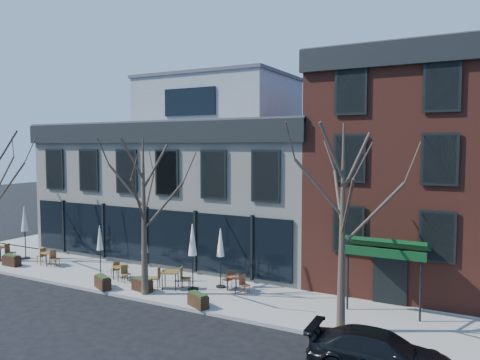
% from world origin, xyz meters
% --- Properties ---
extents(ground, '(120.00, 120.00, 0.00)m').
position_xyz_m(ground, '(0.00, 0.00, 0.00)').
color(ground, black).
rests_on(ground, ground).
extents(sidewalk_front, '(33.50, 4.70, 0.15)m').
position_xyz_m(sidewalk_front, '(3.25, -2.15, 0.07)').
color(sidewalk_front, gray).
rests_on(sidewalk_front, ground).
extents(sidewalk_side, '(4.50, 12.00, 0.15)m').
position_xyz_m(sidewalk_side, '(-11.25, 6.00, 0.07)').
color(sidewalk_side, gray).
rests_on(sidewalk_side, ground).
extents(corner_building, '(18.39, 10.39, 11.10)m').
position_xyz_m(corner_building, '(0.07, 5.07, 4.72)').
color(corner_building, beige).
rests_on(corner_building, ground).
extents(red_brick_building, '(8.20, 11.78, 11.18)m').
position_xyz_m(red_brick_building, '(13.00, 4.98, 5.64)').
color(red_brick_building, maroon).
rests_on(red_brick_building, ground).
extents(tree_mid, '(3.50, 3.55, 7.04)m').
position_xyz_m(tree_mid, '(3.01, -3.90, 3.79)').
color(tree_mid, '#382B21').
rests_on(tree_mid, sidewalk_front).
extents(tree_right, '(3.72, 3.77, 7.48)m').
position_xyz_m(tree_right, '(12.01, -3.90, 4.02)').
color(tree_right, '#382B21').
rests_on(tree_right, sidewalk_front).
extents(parked_sedan, '(4.47, 1.99, 1.27)m').
position_xyz_m(parked_sedan, '(13.87, -6.18, 0.64)').
color(parked_sedan, black).
rests_on(parked_sedan, ground).
extents(cafe_set_1, '(1.75, 0.76, 0.91)m').
position_xyz_m(cafe_set_1, '(-5.11, -2.46, 0.62)').
color(cafe_set_1, brown).
rests_on(cafe_set_1, sidewalk_front).
extents(cafe_set_2, '(1.62, 0.93, 0.83)m').
position_xyz_m(cafe_set_2, '(0.46, -2.73, 0.58)').
color(cafe_set_2, brown).
rests_on(cafe_set_2, sidewalk_front).
extents(cafe_set_3, '(1.98, 1.27, 1.03)m').
position_xyz_m(cafe_set_3, '(3.56, -2.75, 0.68)').
color(cafe_set_3, brown).
rests_on(cafe_set_3, sidewalk_front).
extents(cafe_set_5, '(1.67, 0.96, 0.86)m').
position_xyz_m(cafe_set_5, '(6.43, -1.62, 0.59)').
color(cafe_set_5, brown).
rests_on(cafe_set_5, sidewalk_front).
extents(umbrella_0, '(0.50, 0.50, 3.14)m').
position_xyz_m(umbrella_0, '(-7.58, -2.03, 2.37)').
color(umbrella_0, black).
rests_on(umbrella_0, sidewalk_front).
extents(umbrella_1, '(0.42, 0.42, 2.65)m').
position_xyz_m(umbrella_1, '(-0.81, -2.79, 2.02)').
color(umbrella_1, black).
rests_on(umbrella_1, sidewalk_front).
extents(umbrella_2, '(0.43, 0.43, 2.71)m').
position_xyz_m(umbrella_2, '(1.70, -2.31, 2.06)').
color(umbrella_2, black).
rests_on(umbrella_2, sidewalk_front).
extents(umbrella_3, '(0.49, 0.49, 3.09)m').
position_xyz_m(umbrella_3, '(4.56, -2.36, 2.33)').
color(umbrella_3, black).
rests_on(umbrella_3, sidewalk_front).
extents(umbrella_4, '(0.45, 0.45, 2.82)m').
position_xyz_m(umbrella_4, '(5.50, -1.42, 2.14)').
color(umbrella_4, black).
rests_on(umbrella_4, sidewalk_front).
extents(planter_0, '(1.11, 0.45, 0.62)m').
position_xyz_m(planter_0, '(-6.82, -3.50, 0.46)').
color(planter_0, black).
rests_on(planter_0, sidewalk_front).
extents(planter_1, '(1.17, 0.86, 0.61)m').
position_xyz_m(planter_1, '(0.72, -4.20, 0.45)').
color(planter_1, '#311D10').
rests_on(planter_1, sidewalk_front).
extents(planter_2, '(1.11, 0.61, 0.59)m').
position_xyz_m(planter_2, '(2.60, -3.63, 0.44)').
color(planter_2, black).
rests_on(planter_2, sidewalk_front).
extents(planter_3, '(1.13, 0.81, 0.59)m').
position_xyz_m(planter_3, '(6.06, -4.20, 0.44)').
color(planter_3, '#312010').
rests_on(planter_3, sidewalk_front).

